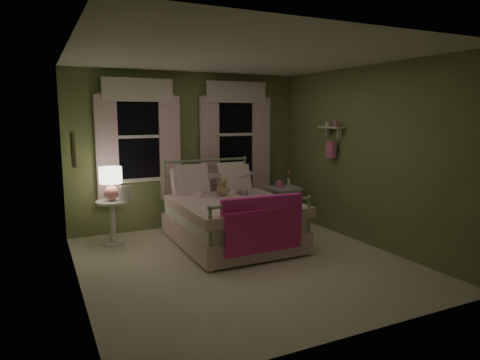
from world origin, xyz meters
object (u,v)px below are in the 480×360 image
child_right (235,179)px  nightstand_right (284,193)px  nightstand_left (112,216)px  child_left (202,178)px  teddy_bear (223,188)px  table_lamp (111,180)px  bed (230,218)px

child_right → nightstand_right: child_right is taller
nightstand_right → child_right: bearing=-168.7°
nightstand_left → child_left: bearing=-12.4°
child_left → teddy_bear: 0.36m
child_right → nightstand_right: (1.05, 0.21, -0.34)m
child_left → table_lamp: 1.33m
teddy_bear → child_left: bearing=150.5°
bed → child_right: (0.28, 0.42, 0.50)m
nightstand_left → teddy_bear: bearing=-15.7°
bed → child_right: bearing=56.4°
nightstand_left → table_lamp: size_ratio=1.34×
table_lamp → nightstand_right: size_ratio=0.76×
teddy_bear → nightstand_left: (-1.58, 0.44, -0.37)m
bed → nightstand_left: bed is taller
child_left → nightstand_left: child_left is taller
teddy_bear → table_lamp: 1.65m
bed → child_left: size_ratio=2.70×
bed → nightstand_left: size_ratio=3.13×
table_lamp → teddy_bear: bearing=-15.7°
bed → nightstand_left: bearing=155.9°
bed → nightstand_right: 1.49m
nightstand_left → table_lamp: (0.00, 0.00, 0.54)m
child_left → nightstand_right: child_left is taller
child_left → table_lamp: child_left is taller
child_right → nightstand_right: size_ratio=1.00×
teddy_bear → table_lamp: table_lamp is taller
child_right → nightstand_left: child_right is taller
child_left → nightstand_right: (1.61, 0.21, -0.40)m
child_left → table_lamp: size_ratio=1.55×
bed → nightstand_right: bed is taller
bed → child_right: 0.71m
child_left → child_right: bearing=162.7°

